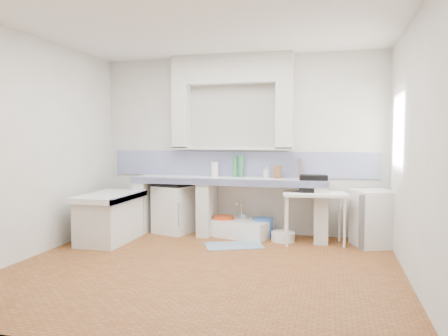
% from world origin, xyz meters
% --- Properties ---
extents(floor, '(4.50, 4.50, 0.00)m').
position_xyz_m(floor, '(0.00, 0.00, 0.00)').
color(floor, brown).
rests_on(floor, ground).
extents(ceiling, '(4.50, 4.50, 0.00)m').
position_xyz_m(ceiling, '(0.00, 0.00, 2.80)').
color(ceiling, silver).
rests_on(ceiling, ground).
extents(wall_back, '(4.50, 0.00, 4.50)m').
position_xyz_m(wall_back, '(0.00, 2.00, 1.40)').
color(wall_back, silver).
rests_on(wall_back, ground).
extents(wall_front, '(4.50, 0.00, 4.50)m').
position_xyz_m(wall_front, '(0.00, -2.00, 1.40)').
color(wall_front, silver).
rests_on(wall_front, ground).
extents(wall_left, '(0.00, 4.50, 4.50)m').
position_xyz_m(wall_left, '(-2.25, 0.00, 1.40)').
color(wall_left, silver).
rests_on(wall_left, ground).
extents(wall_right, '(0.00, 4.50, 4.50)m').
position_xyz_m(wall_right, '(2.25, 0.00, 1.40)').
color(wall_right, silver).
rests_on(wall_right, ground).
extents(alcove_mass, '(1.90, 0.25, 0.45)m').
position_xyz_m(alcove_mass, '(-0.10, 1.88, 2.58)').
color(alcove_mass, silver).
rests_on(alcove_mass, ground).
extents(window_frame, '(0.35, 0.86, 1.06)m').
position_xyz_m(window_frame, '(2.42, 1.20, 1.60)').
color(window_frame, '#3A2012').
rests_on(window_frame, ground).
extents(lace_valance, '(0.01, 0.84, 0.24)m').
position_xyz_m(lace_valance, '(2.28, 1.20, 1.98)').
color(lace_valance, white).
rests_on(lace_valance, ground).
extents(counter_slab, '(3.00, 0.60, 0.08)m').
position_xyz_m(counter_slab, '(-0.10, 1.70, 0.86)').
color(counter_slab, white).
rests_on(counter_slab, ground).
extents(counter_lip, '(3.00, 0.04, 0.10)m').
position_xyz_m(counter_lip, '(-0.10, 1.42, 0.86)').
color(counter_lip, navy).
rests_on(counter_lip, ground).
extents(counter_pier_left, '(0.20, 0.55, 0.82)m').
position_xyz_m(counter_pier_left, '(-1.50, 1.70, 0.41)').
color(counter_pier_left, silver).
rests_on(counter_pier_left, ground).
extents(counter_pier_mid, '(0.20, 0.55, 0.82)m').
position_xyz_m(counter_pier_mid, '(-0.45, 1.70, 0.41)').
color(counter_pier_mid, silver).
rests_on(counter_pier_mid, ground).
extents(counter_pier_right, '(0.20, 0.55, 0.82)m').
position_xyz_m(counter_pier_right, '(1.30, 1.70, 0.41)').
color(counter_pier_right, silver).
rests_on(counter_pier_right, ground).
extents(peninsula_top, '(0.70, 1.10, 0.08)m').
position_xyz_m(peninsula_top, '(-1.70, 0.90, 0.66)').
color(peninsula_top, white).
rests_on(peninsula_top, ground).
extents(peninsula_base, '(0.60, 1.00, 0.62)m').
position_xyz_m(peninsula_base, '(-1.70, 0.90, 0.31)').
color(peninsula_base, silver).
rests_on(peninsula_base, ground).
extents(peninsula_lip, '(0.04, 1.10, 0.10)m').
position_xyz_m(peninsula_lip, '(-1.37, 0.90, 0.66)').
color(peninsula_lip, navy).
rests_on(peninsula_lip, ground).
extents(backsplash, '(4.27, 0.03, 0.40)m').
position_xyz_m(backsplash, '(0.00, 1.99, 1.10)').
color(backsplash, navy).
rests_on(backsplash, ground).
extents(stove, '(0.66, 0.65, 0.75)m').
position_xyz_m(stove, '(-1.00, 1.70, 0.38)').
color(stove, white).
rests_on(stove, ground).
extents(sink, '(1.06, 0.76, 0.23)m').
position_xyz_m(sink, '(0.06, 1.69, 0.12)').
color(sink, white).
rests_on(sink, ground).
extents(side_table, '(0.95, 0.62, 0.04)m').
position_xyz_m(side_table, '(1.20, 1.49, 0.37)').
color(side_table, white).
rests_on(side_table, ground).
extents(fridge, '(0.66, 0.66, 0.78)m').
position_xyz_m(fridge, '(2.01, 1.56, 0.39)').
color(fridge, white).
rests_on(fridge, ground).
extents(bucket_red, '(0.34, 0.34, 0.30)m').
position_xyz_m(bucket_red, '(-0.18, 1.69, 0.15)').
color(bucket_red, '#D34816').
rests_on(bucket_red, ground).
extents(bucket_orange, '(0.31, 0.31, 0.24)m').
position_xyz_m(bucket_orange, '(0.16, 1.64, 0.12)').
color(bucket_orange, red).
rests_on(bucket_orange, ground).
extents(bucket_blue, '(0.40, 0.40, 0.29)m').
position_xyz_m(bucket_blue, '(0.43, 1.74, 0.14)').
color(bucket_blue, blue).
rests_on(bucket_blue, ground).
extents(basin_white, '(0.37, 0.37, 0.13)m').
position_xyz_m(basin_white, '(0.76, 1.55, 0.07)').
color(basin_white, white).
rests_on(basin_white, ground).
extents(water_bottle_a, '(0.09, 0.09, 0.32)m').
position_xyz_m(water_bottle_a, '(0.08, 1.85, 0.16)').
color(water_bottle_a, silver).
rests_on(water_bottle_a, ground).
extents(water_bottle_b, '(0.08, 0.08, 0.31)m').
position_xyz_m(water_bottle_b, '(0.12, 1.85, 0.15)').
color(water_bottle_b, silver).
rests_on(water_bottle_b, ground).
extents(black_bag, '(0.41, 0.25, 0.25)m').
position_xyz_m(black_bag, '(1.18, 1.54, 0.86)').
color(black_bag, black).
rests_on(black_bag, side_table).
extents(green_bottle_a, '(0.08, 0.08, 0.32)m').
position_xyz_m(green_bottle_a, '(-0.04, 1.85, 1.06)').
color(green_bottle_a, '#2C7B3F').
rests_on(green_bottle_a, counter_slab).
extents(green_bottle_b, '(0.08, 0.08, 0.34)m').
position_xyz_m(green_bottle_b, '(0.06, 1.85, 1.07)').
color(green_bottle_b, '#2C7B3F').
rests_on(green_bottle_b, counter_slab).
extents(knife_block, '(0.12, 0.11, 0.20)m').
position_xyz_m(knife_block, '(0.63, 1.79, 1.00)').
color(knife_block, brown).
rests_on(knife_block, counter_slab).
extents(cutting_board, '(0.04, 0.22, 0.30)m').
position_xyz_m(cutting_board, '(0.96, 1.85, 1.05)').
color(cutting_board, brown).
rests_on(cutting_board, counter_slab).
extents(paper_towel, '(0.13, 0.13, 0.23)m').
position_xyz_m(paper_towel, '(-0.37, 1.85, 1.01)').
color(paper_towel, white).
rests_on(paper_towel, counter_slab).
extents(soap_bottle, '(0.10, 0.11, 0.17)m').
position_xyz_m(soap_bottle, '(0.46, 1.85, 0.99)').
color(soap_bottle, white).
rests_on(soap_bottle, counter_slab).
extents(rug, '(0.90, 0.73, 0.01)m').
position_xyz_m(rug, '(0.12, 1.09, 0.01)').
color(rug, '#3A628B').
rests_on(rug, ground).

